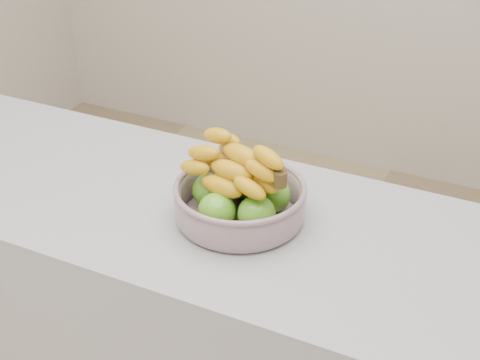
# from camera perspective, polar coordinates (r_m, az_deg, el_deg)

# --- Properties ---
(counter) EXTENTS (2.00, 0.60, 0.90)m
(counter) POSITION_cam_1_polar(r_m,az_deg,el_deg) (1.82, -2.15, -14.55)
(counter) COLOR #A5A4AD
(counter) RESTS_ON ground
(fruit_bowl) EXTENTS (0.30, 0.30, 0.19)m
(fruit_bowl) POSITION_cam_1_polar(r_m,az_deg,el_deg) (1.48, -0.01, -1.41)
(fruit_bowl) COLOR #A7B6C8
(fruit_bowl) RESTS_ON counter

